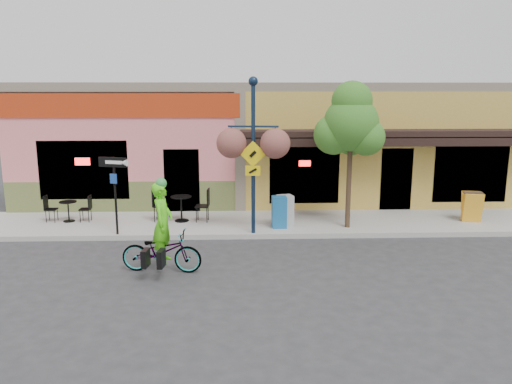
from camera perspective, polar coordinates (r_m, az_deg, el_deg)
ground at (r=14.10m, az=2.37°, el=-5.97°), size 90.00×90.00×0.00m
sidewalk at (r=16.00m, az=1.84°, el=-3.57°), size 24.00×3.00×0.15m
curb at (r=14.61m, az=2.21°, el=-5.04°), size 24.00×0.12×0.15m
building at (r=21.03m, az=0.88°, el=6.10°), size 18.20×8.20×4.50m
bicycle at (r=12.09m, az=-10.74°, el=-6.67°), size 1.99×0.92×1.01m
cyclist_rider at (r=11.96m, az=-10.58°, el=-4.62°), size 0.54×0.75×1.91m
lamp_post at (r=14.19m, az=-0.32°, el=4.05°), size 1.49×0.73×4.48m
one_way_sign at (r=14.80m, az=-15.77°, el=-0.46°), size 0.88×0.42×2.26m
cafe_set_left at (r=16.87m, az=-20.66°, el=-1.77°), size 1.43×0.72×0.85m
cafe_set_right at (r=15.98m, az=-8.54°, el=-1.46°), size 1.83×1.01×1.06m
newspaper_box_blue at (r=15.12m, az=2.66°, el=-2.30°), size 0.45×0.41×0.96m
newspaper_box_grey at (r=15.30m, az=3.33°, el=-2.15°), size 0.54×0.51×0.96m
street_tree at (r=15.07m, az=10.68°, el=4.18°), size 1.77×1.77×4.43m
sandwich_board at (r=17.03m, az=23.58°, el=-1.70°), size 0.65×0.53×0.95m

